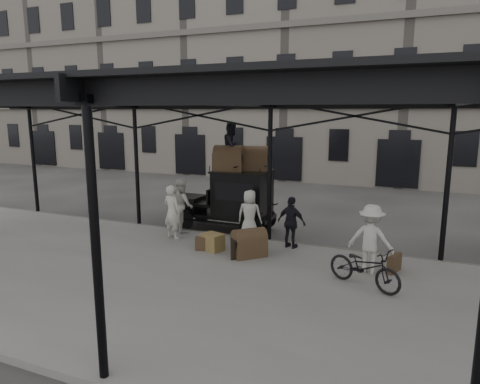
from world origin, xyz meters
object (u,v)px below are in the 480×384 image
object	(u,v)px
porter_left	(172,212)
steamer_trunk_platform	(249,245)
taxi	(234,198)
bicycle	(364,267)
steamer_trunk_roof_near	(229,160)
porter_official	(291,222)

from	to	relation	value
porter_left	steamer_trunk_platform	bearing A→B (deg)	177.59
taxi	bicycle	size ratio (longest dim) A/B	1.98
taxi	porter_left	world-z (taller)	taxi
taxi	porter_left	distance (m)	2.42
taxi	steamer_trunk_platform	size ratio (longest dim) A/B	3.98
porter_left	steamer_trunk_platform	world-z (taller)	porter_left
bicycle	steamer_trunk_platform	world-z (taller)	bicycle
steamer_trunk_roof_near	bicycle	bearing A→B (deg)	-43.77
bicycle	steamer_trunk_roof_near	world-z (taller)	steamer_trunk_roof_near
steamer_trunk_roof_near	steamer_trunk_platform	size ratio (longest dim) A/B	1.08
porter_left	bicycle	bearing A→B (deg)	176.03
taxi	steamer_trunk_roof_near	world-z (taller)	steamer_trunk_roof_near
steamer_trunk_roof_near	porter_left	bearing A→B (deg)	-133.08
bicycle	steamer_trunk_platform	distance (m)	3.39
porter_official	steamer_trunk_platform	size ratio (longest dim) A/B	1.70
taxi	steamer_trunk_roof_near	size ratio (longest dim) A/B	3.69
steamer_trunk_roof_near	steamer_trunk_platform	xyz separation A→B (m)	(1.74, -2.48, -2.06)
porter_official	steamer_trunk_roof_near	world-z (taller)	steamer_trunk_roof_near
taxi	bicycle	world-z (taller)	taxi
porter_left	porter_official	bearing A→B (deg)	-161.38
porter_left	steamer_trunk_platform	size ratio (longest dim) A/B	1.89
porter_left	taxi	bearing A→B (deg)	-111.31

